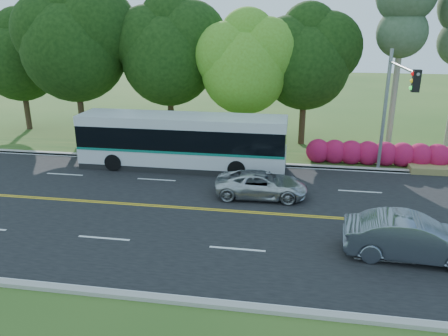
% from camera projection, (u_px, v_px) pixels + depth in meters
% --- Properties ---
extents(ground, '(120.00, 120.00, 0.00)m').
position_uv_depth(ground, '(258.00, 213.00, 20.18)').
color(ground, '#2B531B').
rests_on(ground, ground).
extents(road, '(60.00, 14.00, 0.02)m').
position_uv_depth(road, '(258.00, 213.00, 20.18)').
color(road, black).
rests_on(road, ground).
extents(curb_north, '(60.00, 0.30, 0.15)m').
position_uv_depth(curb_north, '(268.00, 164.00, 26.84)').
color(curb_north, '#ABA59B').
rests_on(curb_north, ground).
extents(curb_south, '(60.00, 0.30, 0.15)m').
position_uv_depth(curb_south, '(238.00, 306.00, 13.47)').
color(curb_south, '#ABA59B').
rests_on(curb_south, ground).
extents(grass_verge, '(60.00, 4.00, 0.10)m').
position_uv_depth(grass_verge, '(270.00, 156.00, 28.58)').
color(grass_verge, '#2B531B').
rests_on(grass_verge, ground).
extents(lane_markings, '(57.60, 13.82, 0.00)m').
position_uv_depth(lane_markings, '(256.00, 213.00, 20.19)').
color(lane_markings, gold).
rests_on(lane_markings, road).
extents(tree_row, '(44.70, 9.10, 13.84)m').
position_uv_depth(tree_row, '(202.00, 47.00, 30.15)').
color(tree_row, '#302415').
rests_on(tree_row, ground).
extents(bougainvillea_hedge, '(9.50, 2.25, 1.50)m').
position_uv_depth(bougainvillea_hedge, '(388.00, 155.00, 26.47)').
color(bougainvillea_hedge, '#A10D49').
rests_on(bougainvillea_hedge, ground).
extents(traffic_signal, '(0.42, 6.10, 7.00)m').
position_uv_depth(traffic_signal, '(394.00, 97.00, 22.74)').
color(traffic_signal, gray).
rests_on(traffic_signal, ground).
extents(transit_bus, '(12.22, 2.75, 3.20)m').
position_uv_depth(transit_bus, '(182.00, 142.00, 25.86)').
color(transit_bus, silver).
rests_on(transit_bus, road).
extents(sedan, '(5.08, 2.06, 1.64)m').
position_uv_depth(sedan, '(413.00, 238.00, 16.10)').
color(sedan, slate).
rests_on(sedan, road).
extents(suv, '(4.66, 2.28, 1.28)m').
position_uv_depth(suv, '(261.00, 185.00, 21.84)').
color(suv, '#B7BABC').
rests_on(suv, road).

